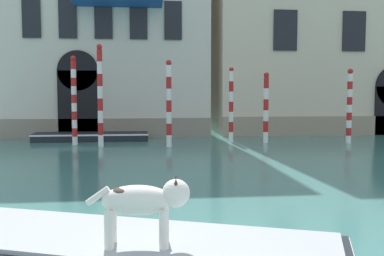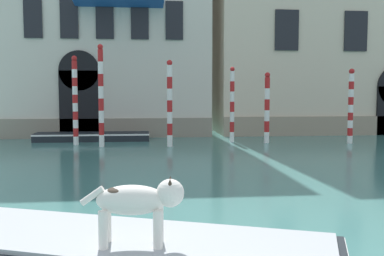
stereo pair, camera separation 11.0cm
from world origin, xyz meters
TOP-DOWN VIEW (x-y plane):
  - boat_foreground at (-1.26, 4.13)m, footprint 7.53×4.36m
  - dog_on_deck at (-0.25, 3.46)m, footprint 1.27×0.44m
  - boat_moored_near_palazzo at (-2.75, 20.41)m, footprint 5.57×1.42m
  - mooring_pole_0 at (9.36, 17.99)m, footprint 0.25×0.25m
  - mooring_pole_1 at (-2.06, 17.84)m, footprint 0.24×0.24m
  - mooring_pole_2 at (0.91, 17.64)m, footprint 0.24×0.24m
  - mooring_pole_3 at (5.54, 18.61)m, footprint 0.25×0.25m
  - mooring_pole_4 at (-3.30, 18.76)m, footprint 0.24×0.24m
  - mooring_pole_5 at (3.98, 19.13)m, footprint 0.22×0.22m

SIDE VIEW (x-z plane):
  - boat_moored_near_palazzo at x=-2.75m, z-range 0.01..0.41m
  - boat_foreground at x=-1.26m, z-range 0.02..0.56m
  - dog_on_deck at x=-0.25m, z-range 0.67..1.51m
  - mooring_pole_3 at x=5.54m, z-range 0.02..3.33m
  - mooring_pole_0 at x=9.36m, z-range 0.02..3.49m
  - mooring_pole_5 at x=3.98m, z-range 0.02..3.60m
  - mooring_pole_2 at x=0.91m, z-range 0.02..3.81m
  - mooring_pole_4 at x=-3.30m, z-range 0.02..4.04m
  - mooring_pole_1 at x=-2.06m, z-range 0.02..4.48m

